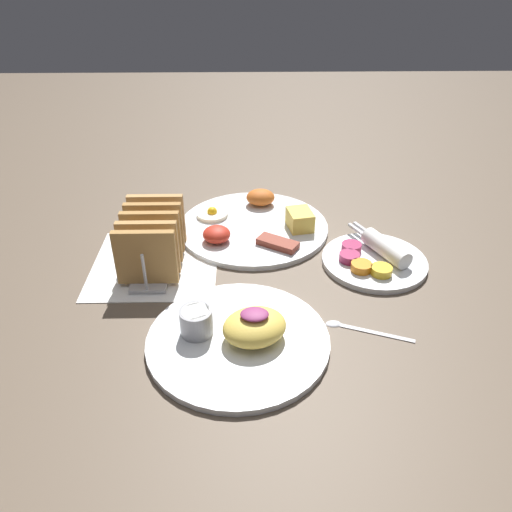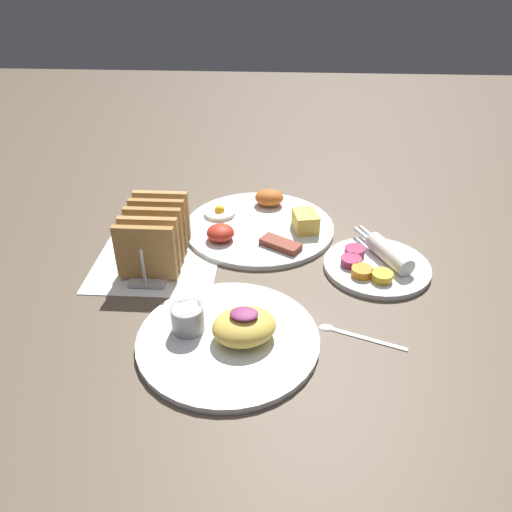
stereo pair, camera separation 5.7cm
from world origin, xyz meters
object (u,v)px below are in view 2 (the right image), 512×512
(plate_condiments, at_px, (377,264))
(toast_rack, at_px, (155,236))
(plate_foreground, at_px, (229,333))
(plate_breakfast, at_px, (260,224))

(plate_condiments, bearing_deg, toast_rack, 179.38)
(plate_condiments, height_order, plate_foreground, plate_foreground)
(plate_foreground, bearing_deg, toast_rack, 126.38)
(plate_breakfast, height_order, toast_rack, toast_rack)
(plate_condiments, distance_m, plate_foreground, 0.31)
(toast_rack, bearing_deg, plate_foreground, -53.62)
(plate_condiments, relative_size, plate_foreground, 0.75)
(plate_breakfast, bearing_deg, toast_rack, -145.08)
(plate_breakfast, bearing_deg, plate_condiments, -31.40)
(plate_breakfast, relative_size, plate_foreground, 1.12)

